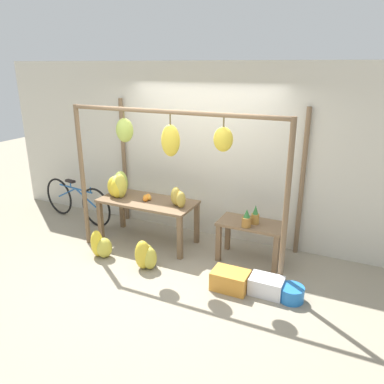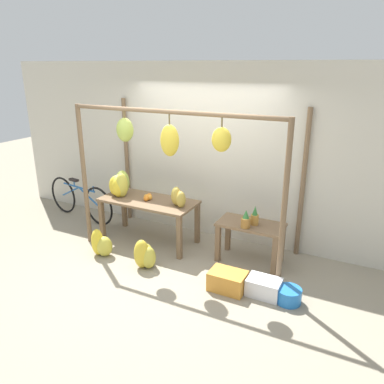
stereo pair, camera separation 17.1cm
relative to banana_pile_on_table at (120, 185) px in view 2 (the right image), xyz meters
name	(u,v)px [view 2 (the right image)]	position (x,y,z in m)	size (l,w,h in m)	color
ground_plane	(166,268)	(1.21, -0.59, -0.90)	(20.00, 20.00, 0.00)	gray
shop_wall_back	(208,152)	(1.21, 0.77, 0.50)	(8.00, 0.08, 2.80)	beige
stall_awning	(177,153)	(1.19, -0.20, 0.70)	(3.17, 1.24, 2.20)	brown
display_table_main	(149,206)	(0.52, 0.03, -0.28)	(1.54, 0.70, 0.72)	brown
display_table_side	(250,232)	(2.19, 0.13, -0.43)	(0.94, 0.50, 0.60)	brown
banana_pile_on_table	(120,185)	(0.00, 0.00, 0.00)	(0.39, 0.42, 0.40)	gold
orange_pile	(148,197)	(0.52, 0.03, -0.14)	(0.14, 0.20, 0.09)	orange
pineapple_cluster	(250,219)	(2.20, 0.03, -0.18)	(0.20, 0.27, 0.28)	#B27F38
banana_pile_ground_left	(101,244)	(0.14, -0.71, -0.71)	(0.39, 0.30, 0.42)	gold
banana_pile_ground_right	(145,255)	(0.92, -0.70, -0.71)	(0.38, 0.37, 0.43)	gold
fruit_crate_white	(228,281)	(2.18, -0.69, -0.77)	(0.46, 0.32, 0.25)	orange
blue_bucket	(289,295)	(2.94, -0.61, -0.80)	(0.31, 0.31, 0.18)	blue
parked_bicycle	(80,200)	(-1.14, 0.26, -0.52)	(1.72, 0.32, 0.75)	black
papaya_pile	(178,198)	(1.08, 0.01, -0.04)	(0.30, 0.26, 0.29)	#B2993D
fruit_crate_purple	(264,287)	(2.63, -0.60, -0.78)	(0.42, 0.29, 0.22)	silver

